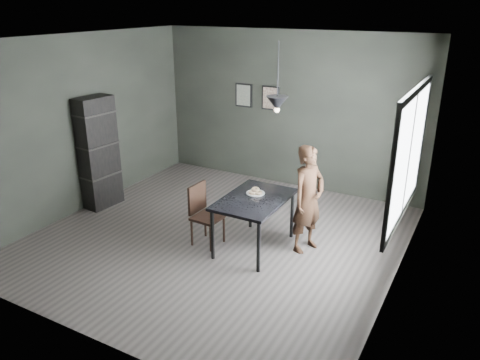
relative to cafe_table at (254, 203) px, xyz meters
The scene contains 13 objects.
ground 0.90m from the cafe_table, behind, with size 5.00×5.00×0.00m, color #342F2D.
back_wall 2.67m from the cafe_table, 103.50° to the left, with size 5.00×0.10×2.80m, color black.
ceiling 2.21m from the cafe_table, behind, with size 5.00×5.00×0.02m.
window_assembly 2.10m from the cafe_table, ahead, with size 0.04×1.96×1.56m.
cafe_table is the anchor object (origin of this frame).
white_plate 0.17m from the cafe_table, 111.34° to the left, with size 0.23×0.23×0.01m, color white.
donut_pile 0.19m from the cafe_table, 111.34° to the left, with size 0.19×0.19×0.09m.
woman 0.73m from the cafe_table, 26.40° to the left, with size 0.55×0.36×1.50m, color black.
wood_chair 0.75m from the cafe_table, 162.97° to the right, with size 0.40×0.40×0.88m.
shelf_unit 2.93m from the cafe_table, behind, with size 0.35×0.61×1.84m, color black.
pendant_lamp 1.41m from the cafe_table, 21.80° to the left, with size 0.28×0.28×0.86m.
framed_print_left 3.03m from the cafe_table, 121.30° to the left, with size 0.34×0.04×0.44m.
framed_print_right 2.80m from the cafe_table, 111.06° to the left, with size 0.34×0.04×0.44m.
Camera 1 is at (3.23, -5.19, 3.25)m, focal length 35.00 mm.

